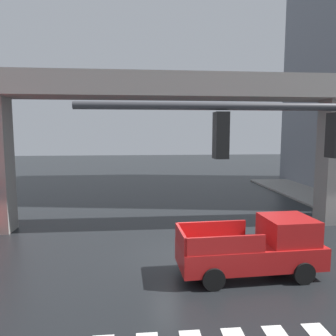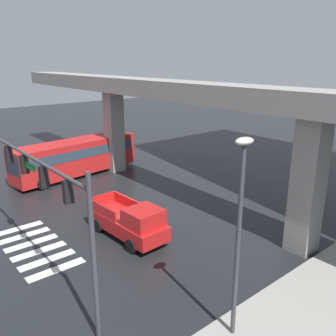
{
  "view_description": "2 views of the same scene",
  "coord_description": "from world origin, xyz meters",
  "px_view_note": "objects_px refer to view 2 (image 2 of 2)",
  "views": [
    {
      "loc": [
        -1.8,
        -12.5,
        5.13
      ],
      "look_at": [
        -0.34,
        3.38,
        3.34
      ],
      "focal_mm": 33.83,
      "sensor_mm": 36.0,
      "label": 1
    },
    {
      "loc": [
        17.4,
        -11.6,
        9.47
      ],
      "look_at": [
        -0.59,
        3.33,
        2.36
      ],
      "focal_mm": 38.23,
      "sensor_mm": 36.0,
      "label": 2
    }
  ],
  "objects_px": {
    "traffic_signal_mast": "(46,187)",
    "street_lamp_near_corner": "(239,219)",
    "pickup_truck": "(131,222)",
    "city_bus": "(76,156)"
  },
  "relations": [
    {
      "from": "pickup_truck",
      "to": "city_bus",
      "type": "height_order",
      "value": "city_bus"
    },
    {
      "from": "traffic_signal_mast",
      "to": "street_lamp_near_corner",
      "type": "height_order",
      "value": "street_lamp_near_corner"
    },
    {
      "from": "pickup_truck",
      "to": "city_bus",
      "type": "xyz_separation_m",
      "value": [
        -12.36,
        2.8,
        0.73
      ]
    },
    {
      "from": "pickup_truck",
      "to": "traffic_signal_mast",
      "type": "height_order",
      "value": "traffic_signal_mast"
    },
    {
      "from": "traffic_signal_mast",
      "to": "street_lamp_near_corner",
      "type": "distance_m",
      "value": 7.56
    },
    {
      "from": "traffic_signal_mast",
      "to": "street_lamp_near_corner",
      "type": "xyz_separation_m",
      "value": [
        6.57,
        3.74,
        -0.11
      ]
    },
    {
      "from": "street_lamp_near_corner",
      "to": "pickup_truck",
      "type": "bearing_deg",
      "value": 171.09
    },
    {
      "from": "traffic_signal_mast",
      "to": "city_bus",
      "type": "bearing_deg",
      "value": 151.01
    },
    {
      "from": "traffic_signal_mast",
      "to": "pickup_truck",
      "type": "bearing_deg",
      "value": 109.71
    },
    {
      "from": "pickup_truck",
      "to": "traffic_signal_mast",
      "type": "xyz_separation_m",
      "value": [
        1.81,
        -5.05,
        3.68
      ]
    }
  ]
}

